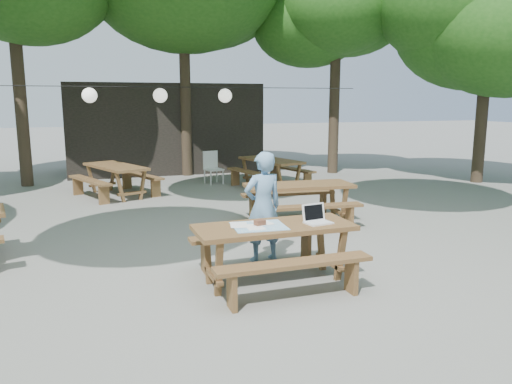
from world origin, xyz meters
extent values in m
plane|color=slate|center=(0.00, 0.00, 0.00)|extent=(80.00, 80.00, 0.00)
cube|color=black|center=(0.50, 10.50, 1.40)|extent=(6.00, 3.00, 2.80)
cube|color=#4E341B|center=(0.21, -0.48, 0.72)|extent=(2.00, 0.80, 0.06)
cube|color=#4E341B|center=(0.21, -1.13, 0.45)|extent=(1.90, 0.28, 0.05)
cube|color=#4E341B|center=(0.21, 0.17, 0.45)|extent=(1.90, 0.28, 0.05)
cube|color=#4E341B|center=(0.21, -0.48, 0.34)|extent=(1.70, 0.70, 0.69)
cube|color=#4E341B|center=(1.77, 2.26, 0.72)|extent=(2.06, 0.97, 0.06)
cube|color=#4E341B|center=(1.71, 1.62, 0.45)|extent=(1.92, 0.45, 0.05)
cube|color=#4E341B|center=(1.83, 2.91, 0.45)|extent=(1.92, 0.45, 0.05)
cube|color=#4E341B|center=(1.77, 2.26, 0.34)|extent=(1.76, 0.85, 0.69)
cube|color=#4E341B|center=(-1.30, 6.18, 0.72)|extent=(1.48, 2.15, 0.06)
cube|color=#4E341B|center=(-0.70, 6.42, 0.45)|extent=(0.96, 1.87, 0.05)
cube|color=#4E341B|center=(-1.91, 5.94, 0.45)|extent=(0.96, 1.87, 0.05)
cube|color=#4E341B|center=(-1.30, 6.18, 0.34)|extent=(1.28, 1.84, 0.69)
cube|color=#4E341B|center=(2.67, 6.13, 0.72)|extent=(1.28, 2.14, 0.06)
cube|color=#4E341B|center=(3.30, 6.30, 0.45)|extent=(0.75, 1.91, 0.05)
cube|color=#4E341B|center=(2.05, 5.97, 0.45)|extent=(0.75, 1.91, 0.05)
cube|color=#4E341B|center=(2.67, 6.13, 0.34)|extent=(1.11, 1.82, 0.69)
imported|color=#6C99C4|center=(0.37, 0.38, 0.79)|extent=(0.62, 0.45, 1.59)
cube|color=silver|center=(1.37, 7.15, 0.40)|extent=(0.53, 0.53, 0.04)
cube|color=silver|center=(1.33, 7.34, 0.66)|extent=(0.44, 0.14, 0.48)
cube|color=silver|center=(1.37, 7.15, 0.19)|extent=(0.50, 0.50, 0.38)
cube|color=white|center=(0.77, -0.60, 0.76)|extent=(0.36, 0.28, 0.02)
cube|color=white|center=(0.76, -0.48, 0.88)|extent=(0.34, 0.11, 0.23)
cube|color=black|center=(0.76, -0.49, 0.88)|extent=(0.28, 0.08, 0.19)
cube|color=#3B96CB|center=(0.01, -0.48, 0.75)|extent=(0.69, 0.60, 0.01)
cube|color=white|center=(-0.06, -0.53, 0.76)|extent=(0.23, 0.31, 0.00)
cube|color=white|center=(0.10, -0.36, 0.76)|extent=(0.25, 0.32, 0.00)
cube|color=white|center=(-0.22, -0.38, 0.76)|extent=(0.27, 0.34, 0.00)
cube|color=brown|center=(0.03, -0.46, 0.80)|extent=(0.15, 0.12, 0.06)
cylinder|color=black|center=(0.50, 6.00, 2.60)|extent=(9.00, 0.02, 0.02)
sphere|color=white|center=(-1.80, 6.00, 2.40)|extent=(0.34, 0.34, 0.34)
sphere|color=white|center=(-0.20, 6.00, 2.40)|extent=(0.34, 0.34, 0.34)
sphere|color=white|center=(1.40, 6.00, 2.40)|extent=(0.34, 0.34, 0.34)
cylinder|color=#2D2319|center=(-3.50, 8.50, 2.71)|extent=(0.32, 0.32, 5.42)
cylinder|color=#2D2319|center=(1.00, 9.00, 2.57)|extent=(0.32, 0.32, 5.14)
cylinder|color=#2D2319|center=(5.50, 8.00, 2.32)|extent=(0.32, 0.32, 4.65)
ellipsoid|color=#1F5416|center=(5.50, 8.00, 4.95)|extent=(4.64, 4.64, 3.48)
cylinder|color=#2D2319|center=(8.50, 5.00, 2.14)|extent=(0.32, 0.32, 4.28)
ellipsoid|color=#1F5416|center=(8.50, 5.00, 4.58)|extent=(4.50, 4.50, 3.37)
camera|label=1|loc=(-1.99, -6.16, 2.30)|focal=35.00mm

